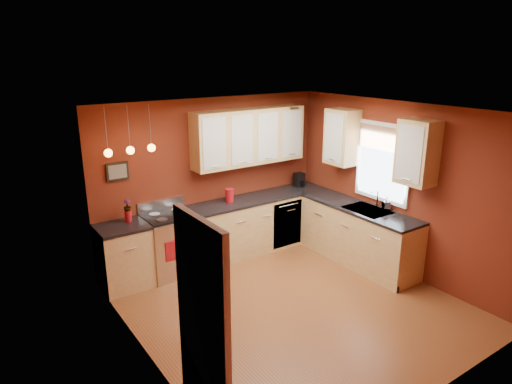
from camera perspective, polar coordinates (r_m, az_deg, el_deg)
floor at (r=6.36m, az=4.57°, el=-13.92°), size 4.20×4.20×0.00m
ceiling at (r=5.49m, az=5.21°, el=10.01°), size 4.00×4.20×0.02m
wall_back at (r=7.46m, az=-5.42°, el=1.71°), size 4.00×0.02×2.60m
wall_front at (r=4.52m, az=22.26°, el=-10.17°), size 4.00×0.02×2.60m
wall_left at (r=4.86m, az=-13.84°, el=-7.38°), size 0.02×4.20×2.60m
wall_right at (r=7.18m, az=17.30°, el=0.39°), size 0.02×4.20×2.60m
base_cabinets_back_left at (r=6.87m, az=-16.12°, el=-7.86°), size 0.70×0.60×0.90m
base_cabinets_back_right at (r=7.85m, az=0.49°, el=-3.94°), size 2.54×0.60×0.90m
base_cabinets_right at (r=7.51m, az=12.61°, el=-5.38°), size 0.60×2.10×0.90m
counter_back_left at (r=6.69m, az=-16.45°, el=-4.21°), size 0.70×0.62×0.04m
counter_back_right at (r=7.69m, az=0.50°, el=-0.67°), size 2.54×0.62×0.04m
counter_right at (r=7.35m, az=12.85°, el=-1.99°), size 0.62×2.10×0.04m
gas_range at (r=7.09m, az=-10.55°, el=-6.37°), size 0.76×0.64×1.11m
dishwasher_front at (r=7.84m, az=3.93°, el=-4.00°), size 0.60×0.02×0.80m
sink at (r=7.26m, az=13.72°, el=-2.34°), size 0.50×0.70×0.33m
window at (r=7.25m, az=15.60°, el=3.86°), size 0.06×1.02×1.22m
door_left_wall at (r=4.04m, az=-6.62°, el=-16.88°), size 0.12×0.82×2.05m
upper_cabinets_back at (r=7.47m, az=-0.85°, el=6.93°), size 2.00×0.35×0.90m
upper_cabinets_right at (r=7.10m, az=14.83°, el=5.82°), size 0.35×1.95×0.90m
wall_picture at (r=6.76m, az=-16.94°, el=2.47°), size 0.32×0.03×0.26m
pendant_lights at (r=6.40m, az=-15.43°, el=5.11°), size 0.71×0.11×0.66m
red_canister at (r=7.38m, az=-3.32°, el=-0.43°), size 0.15×0.15×0.22m
red_vase at (r=6.79m, az=-15.69°, el=-2.92°), size 0.10×0.10×0.16m
flowers at (r=6.74m, az=-15.80°, el=-1.69°), size 0.12×0.12×0.19m
coffee_maker at (r=8.26m, az=5.42°, el=1.48°), size 0.17×0.17×0.25m
soap_pump at (r=7.26m, az=15.97°, el=-1.40°), size 0.13×0.13×0.22m
dish_towel at (r=6.75m, az=-10.36°, el=-7.25°), size 0.22×0.02×0.30m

